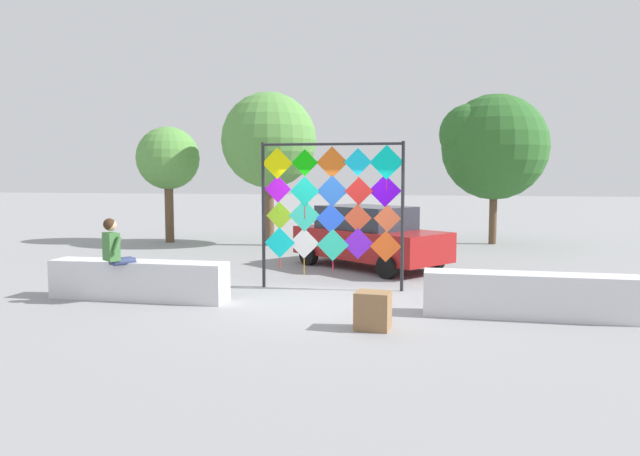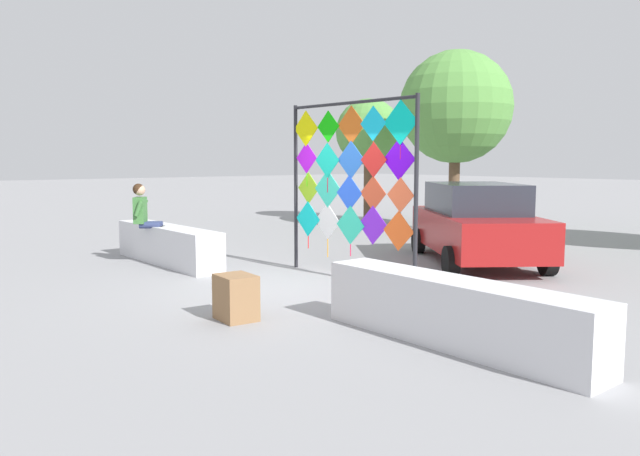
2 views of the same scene
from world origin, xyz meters
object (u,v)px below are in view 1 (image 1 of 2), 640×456
at_px(tree_broadleaf, 490,144).
at_px(cardboard_box_large, 373,311).
at_px(kite_display_rack, 332,202).
at_px(parked_car, 369,237).
at_px(tree_far_right, 267,138).
at_px(tree_palm_like, 171,159).
at_px(seated_vendor, 118,252).

bearing_deg(tree_broadleaf, cardboard_box_large, -102.04).
relative_size(kite_display_rack, parked_car, 0.71).
distance_m(tree_far_right, tree_palm_like, 3.71).
relative_size(cardboard_box_large, tree_broadleaf, 0.11).
bearing_deg(seated_vendor, tree_palm_like, 110.27).
bearing_deg(kite_display_rack, tree_far_right, 116.53).
bearing_deg(kite_display_rack, cardboard_box_large, -68.30).
relative_size(cardboard_box_large, tree_palm_like, 0.14).
xyz_separation_m(seated_vendor, parked_car, (4.07, 5.14, -0.14)).
height_order(seated_vendor, parked_car, seated_vendor).
height_order(parked_car, cardboard_box_large, parked_car).
bearing_deg(kite_display_rack, seated_vendor, -150.14).
distance_m(cardboard_box_large, tree_broadleaf, 12.78).
bearing_deg(tree_broadleaf, seated_vendor, -123.83).
distance_m(parked_car, tree_palm_like, 9.02).
xyz_separation_m(kite_display_rack, tree_far_right, (-3.56, 7.12, 1.79)).
height_order(kite_display_rack, seated_vendor, kite_display_rack).
bearing_deg(tree_broadleaf, parked_car, -119.48).
bearing_deg(parked_car, tree_broadleaf, 60.52).
bearing_deg(parked_car, tree_far_right, 134.05).
bearing_deg(tree_palm_like, parked_car, -30.03).
relative_size(kite_display_rack, tree_palm_like, 0.75).
distance_m(tree_broadleaf, tree_far_right, 7.61).
distance_m(kite_display_rack, cardboard_box_large, 3.64).
bearing_deg(tree_broadleaf, kite_display_rack, -112.81).
distance_m(kite_display_rack, tree_broadleaf, 9.95).
distance_m(seated_vendor, tree_far_right, 9.61).
bearing_deg(seated_vendor, cardboard_box_large, -11.11).
bearing_deg(seated_vendor, kite_display_rack, 29.86).
relative_size(kite_display_rack, tree_far_right, 0.60).
bearing_deg(kite_display_rack, tree_broadleaf, 67.19).
xyz_separation_m(tree_broadleaf, tree_palm_like, (-10.99, -1.63, -0.51)).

